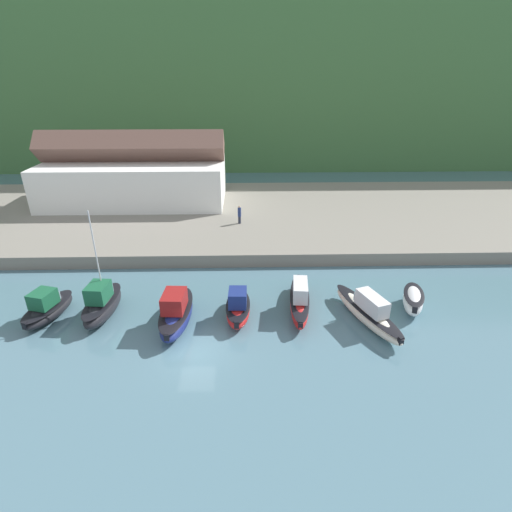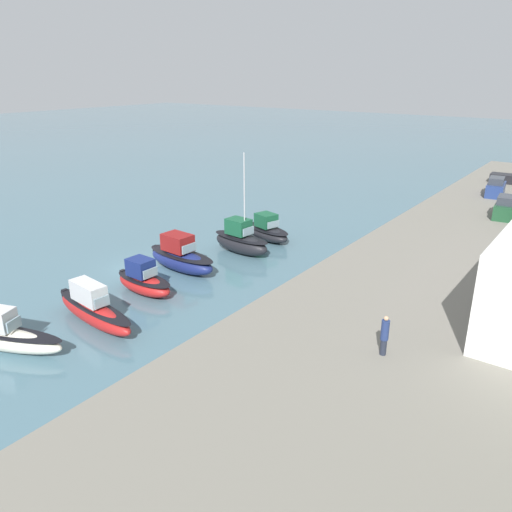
% 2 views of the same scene
% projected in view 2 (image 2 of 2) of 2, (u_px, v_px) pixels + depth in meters
% --- Properties ---
extents(ground_plane, '(320.00, 320.00, 0.00)m').
position_uv_depth(ground_plane, '(138.00, 268.00, 39.56)').
color(ground_plane, slate).
extents(quay_promenade, '(124.11, 27.15, 1.33)m').
position_uv_depth(quay_promenade, '(493.00, 371.00, 24.81)').
color(quay_promenade, gray).
rests_on(quay_promenade, ground_plane).
extents(moored_boat_0, '(3.34, 5.49, 2.48)m').
position_uv_depth(moored_boat_0, '(267.00, 231.00, 45.85)').
color(moored_boat_0, black).
rests_on(moored_boat_0, ground_plane).
extents(moored_boat_1, '(2.50, 5.90, 8.61)m').
position_uv_depth(moored_boat_1, '(241.00, 240.00, 42.52)').
color(moored_boat_1, black).
rests_on(moored_boat_1, ground_plane).
extents(moored_boat_2, '(2.56, 6.73, 2.91)m').
position_uv_depth(moored_boat_2, '(181.00, 257.00, 38.76)').
color(moored_boat_2, navy).
rests_on(moored_boat_2, ground_plane).
extents(moored_boat_3, '(2.03, 5.04, 2.51)m').
position_uv_depth(moored_boat_3, '(144.00, 281.00, 34.83)').
color(moored_boat_3, red).
rests_on(moored_boat_3, ground_plane).
extents(moored_boat_4, '(2.31, 7.70, 2.65)m').
position_uv_depth(moored_boat_4, '(93.00, 309.00, 30.55)').
color(moored_boat_4, red).
rests_on(moored_boat_4, ground_plane).
extents(parked_car_0, '(4.35, 2.18, 2.16)m').
position_uv_depth(parked_car_0, '(505.00, 208.00, 48.25)').
color(parked_car_0, '#1E4C2D').
rests_on(parked_car_0, quay_promenade).
extents(parked_car_1, '(4.38, 2.28, 2.16)m').
position_uv_depth(parked_car_1, '(496.00, 188.00, 56.67)').
color(parked_car_1, navy).
rests_on(parked_car_1, quay_promenade).
extents(person_on_quay, '(0.40, 0.40, 2.14)m').
position_uv_depth(person_on_quay, '(385.00, 335.00, 24.65)').
color(person_on_quay, '#232838').
rests_on(person_on_quay, quay_promenade).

